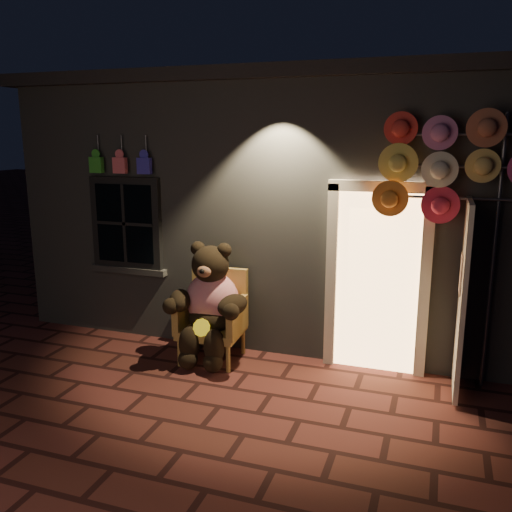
% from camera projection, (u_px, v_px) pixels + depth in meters
% --- Properties ---
extents(ground, '(60.00, 60.00, 0.00)m').
position_uv_depth(ground, '(219.00, 406.00, 5.46)').
color(ground, '#552420').
rests_on(ground, ground).
extents(shop_building, '(7.30, 5.95, 3.51)m').
position_uv_depth(shop_building, '(313.00, 194.00, 8.76)').
color(shop_building, slate).
rests_on(shop_building, ground).
extents(wicker_armchair, '(0.78, 0.71, 1.08)m').
position_uv_depth(wicker_armchair, '(214.00, 315.00, 6.57)').
color(wicker_armchair, '#B28944').
rests_on(wicker_armchair, ground).
extents(teddy_bear, '(1.04, 0.82, 1.43)m').
position_uv_depth(teddy_bear, '(210.00, 303.00, 6.40)').
color(teddy_bear, red).
rests_on(teddy_bear, ground).
extents(hat_rack, '(1.65, 0.22, 2.92)m').
position_uv_depth(hat_rack, '(455.00, 163.00, 5.45)').
color(hat_rack, '#59595E').
rests_on(hat_rack, ground).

